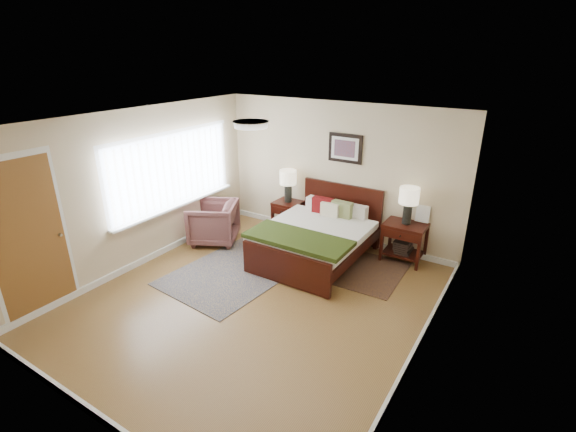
% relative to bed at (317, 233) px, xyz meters
% --- Properties ---
extents(floor, '(5.00, 5.00, 0.00)m').
position_rel_bed_xyz_m(floor, '(-0.13, -1.53, -0.49)').
color(floor, olive).
rests_on(floor, ground).
extents(back_wall, '(4.50, 0.04, 2.50)m').
position_rel_bed_xyz_m(back_wall, '(-0.13, 0.97, 0.76)').
color(back_wall, beige).
rests_on(back_wall, ground).
extents(front_wall, '(4.50, 0.04, 2.50)m').
position_rel_bed_xyz_m(front_wall, '(-0.13, -4.03, 0.76)').
color(front_wall, beige).
rests_on(front_wall, ground).
extents(left_wall, '(0.04, 5.00, 2.50)m').
position_rel_bed_xyz_m(left_wall, '(-2.38, -1.53, 0.76)').
color(left_wall, beige).
rests_on(left_wall, ground).
extents(right_wall, '(0.04, 5.00, 2.50)m').
position_rel_bed_xyz_m(right_wall, '(2.12, -1.53, 0.76)').
color(right_wall, beige).
rests_on(right_wall, ground).
extents(ceiling, '(4.50, 5.00, 0.02)m').
position_rel_bed_xyz_m(ceiling, '(-0.13, -1.53, 2.01)').
color(ceiling, white).
rests_on(ceiling, back_wall).
extents(window, '(0.11, 2.72, 1.32)m').
position_rel_bed_xyz_m(window, '(-2.33, -0.83, 0.89)').
color(window, silver).
rests_on(window, left_wall).
extents(door, '(0.06, 1.00, 2.18)m').
position_rel_bed_xyz_m(door, '(-2.36, -3.28, 0.58)').
color(door, silver).
rests_on(door, ground).
extents(ceil_fixture, '(0.44, 0.44, 0.08)m').
position_rel_bed_xyz_m(ceil_fixture, '(-0.13, -1.53, 1.97)').
color(ceil_fixture, white).
rests_on(ceil_fixture, ceiling).
extents(bed, '(1.64, 1.97, 1.06)m').
position_rel_bed_xyz_m(bed, '(0.00, 0.00, 0.00)').
color(bed, black).
rests_on(bed, ground).
extents(wall_art, '(0.62, 0.05, 0.50)m').
position_rel_bed_xyz_m(wall_art, '(0.00, 0.94, 1.23)').
color(wall_art, black).
rests_on(wall_art, back_wall).
extents(nightstand_left, '(0.51, 0.46, 0.61)m').
position_rel_bed_xyz_m(nightstand_left, '(-1.03, 0.72, -0.01)').
color(nightstand_left, black).
rests_on(nightstand_left, ground).
extents(nightstand_right, '(0.67, 0.50, 0.66)m').
position_rel_bed_xyz_m(nightstand_right, '(1.24, 0.73, -0.10)').
color(nightstand_right, black).
rests_on(nightstand_right, ground).
extents(lamp_left, '(0.31, 0.31, 0.61)m').
position_rel_bed_xyz_m(lamp_left, '(-1.03, 0.74, 0.54)').
color(lamp_left, black).
rests_on(lamp_left, nightstand_left).
extents(lamp_right, '(0.31, 0.31, 0.61)m').
position_rel_bed_xyz_m(lamp_right, '(1.24, 0.74, 0.59)').
color(lamp_right, black).
rests_on(lamp_right, nightstand_right).
extents(armchair, '(1.11, 1.10, 0.76)m').
position_rel_bed_xyz_m(armchair, '(-1.93, -0.38, -0.11)').
color(armchair, brown).
rests_on(armchair, ground).
extents(rug_persian, '(1.74, 2.31, 0.01)m').
position_rel_bed_xyz_m(rug_persian, '(-0.89, -1.06, -0.49)').
color(rug_persian, '#0D1C43').
rests_on(rug_persian, ground).
extents(rug_navy, '(0.88, 1.30, 0.01)m').
position_rel_bed_xyz_m(rug_navy, '(1.01, 0.04, -0.49)').
color(rug_navy, black).
rests_on(rug_navy, ground).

